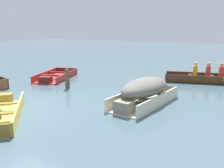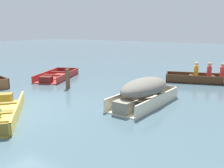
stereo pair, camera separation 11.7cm
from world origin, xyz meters
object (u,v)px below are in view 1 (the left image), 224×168
(skiff_red_near_moored, at_px, (55,77))
(skiff_cream_mid_moored, at_px, (145,90))
(rowboat_dark_varnish_with_crew, at_px, (207,77))
(mooring_post, at_px, (67,79))

(skiff_red_near_moored, bearing_deg, skiff_cream_mid_moored, -14.69)
(rowboat_dark_varnish_with_crew, bearing_deg, mooring_post, -135.69)
(rowboat_dark_varnish_with_crew, distance_m, mooring_post, 6.31)
(rowboat_dark_varnish_with_crew, bearing_deg, skiff_cream_mid_moored, -100.75)
(mooring_post, bearing_deg, skiff_red_near_moored, 148.68)
(rowboat_dark_varnish_with_crew, xyz_separation_m, mooring_post, (-4.51, -4.41, 0.16))
(rowboat_dark_varnish_with_crew, height_order, mooring_post, rowboat_dark_varnish_with_crew)
(skiff_cream_mid_moored, bearing_deg, skiff_red_near_moored, 165.31)
(skiff_cream_mid_moored, relative_size, mooring_post, 3.64)
(skiff_red_near_moored, height_order, rowboat_dark_varnish_with_crew, rowboat_dark_varnish_with_crew)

